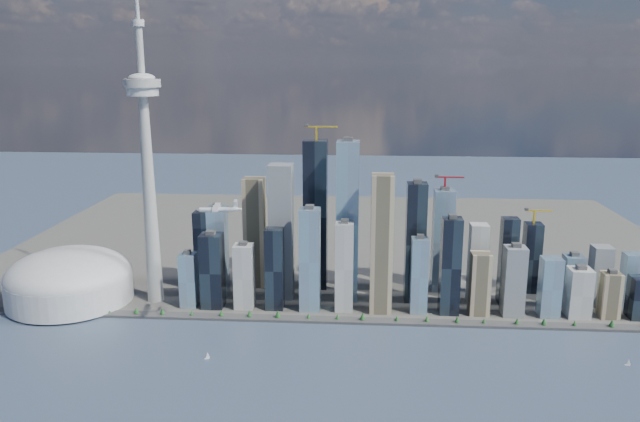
# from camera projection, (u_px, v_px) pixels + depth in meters

# --- Properties ---
(ground) EXTENTS (4000.00, 4000.00, 0.00)m
(ground) POSITION_uv_depth(u_px,v_px,m) (326.00, 410.00, 710.18)
(ground) COLOR #2E3E51
(ground) RESTS_ON ground
(seawall) EXTENTS (1100.00, 22.00, 4.00)m
(seawall) POSITION_uv_depth(u_px,v_px,m) (336.00, 320.00, 952.27)
(seawall) COLOR #383838
(seawall) RESTS_ON ground
(land) EXTENTS (1400.00, 900.00, 3.00)m
(land) POSITION_uv_depth(u_px,v_px,m) (345.00, 239.00, 1389.00)
(land) COLOR #4C4C47
(land) RESTS_ON ground
(shoreline_trees) EXTENTS (960.53, 7.20, 8.80)m
(shoreline_trees) POSITION_uv_depth(u_px,v_px,m) (336.00, 316.00, 950.69)
(shoreline_trees) COLOR #3F2D1E
(shoreline_trees) RESTS_ON seawall
(skyscraper_cluster) EXTENTS (736.00, 142.00, 283.17)m
(skyscraper_cluster) POSITION_uv_depth(u_px,v_px,m) (375.00, 250.00, 1012.40)
(skyscraper_cluster) COLOR black
(skyscraper_cluster) RESTS_ON land
(needle_tower) EXTENTS (56.00, 56.00, 550.50)m
(needle_tower) POSITION_uv_depth(u_px,v_px,m) (147.00, 161.00, 976.19)
(needle_tower) COLOR #A7A8A2
(needle_tower) RESTS_ON land
(dome_stadium) EXTENTS (200.00, 200.00, 86.00)m
(dome_stadium) POSITION_uv_depth(u_px,v_px,m) (69.00, 279.00, 1021.57)
(dome_stadium) COLOR #BCBCBC
(dome_stadium) RESTS_ON land
(airplane) EXTENTS (60.39, 53.58, 14.73)m
(airplane) POSITION_uv_depth(u_px,v_px,m) (219.00, 209.00, 837.10)
(airplane) COLOR silver
(airplane) RESTS_ON ground
(sailboat_west) EXTENTS (7.02, 4.27, 10.02)m
(sailboat_west) POSITION_uv_depth(u_px,v_px,m) (207.00, 356.00, 832.38)
(sailboat_west) COLOR white
(sailboat_west) RESTS_ON ground
(sailboat_east) EXTENTS (7.11, 3.16, 9.84)m
(sailboat_east) POSITION_uv_depth(u_px,v_px,m) (628.00, 363.00, 813.94)
(sailboat_east) COLOR white
(sailboat_east) RESTS_ON ground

